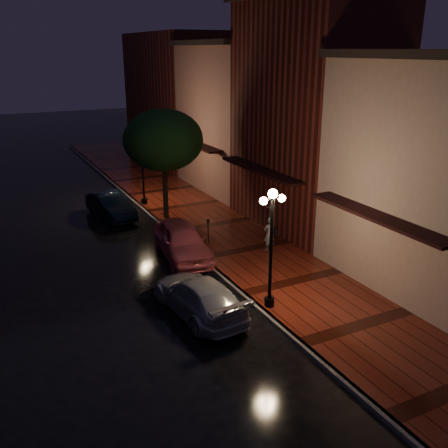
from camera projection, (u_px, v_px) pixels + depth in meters
ground at (202, 261)px, 21.90m from camera, size 120.00×120.00×0.00m
sidewalk at (247, 251)px, 22.83m from camera, size 4.50×60.00×0.15m
curb at (202, 259)px, 21.87m from camera, size 0.25×60.00×0.15m
storefront_near at (440, 179)px, 18.42m from camera, size 5.00×8.00×8.50m
storefront_mid at (312, 119)px, 24.74m from camera, size 5.00×8.00×11.00m
storefront_far at (236, 120)px, 31.80m from camera, size 5.00×8.00×9.00m
storefront_extra at (177, 99)px, 40.04m from camera, size 5.00×12.00×10.00m
streetlamp_near at (271, 242)px, 16.98m from camera, size 0.96×0.36×4.31m
streetlamp_far at (142, 163)px, 28.75m from camera, size 0.96×0.36×4.31m
street_tree at (164, 142)px, 25.79m from camera, size 4.16×4.16×5.80m
pink_car at (182, 241)px, 22.04m from camera, size 2.35×4.78×1.57m
navy_car at (111, 206)px, 27.31m from camera, size 1.98×4.27×1.35m
silver_car at (199, 296)px, 17.39m from camera, size 2.26×4.69×1.32m
woman_with_umbrella at (270, 220)px, 22.19m from camera, size 0.92×0.93×2.21m
parking_meter at (208, 228)px, 23.30m from camera, size 0.12×0.09×1.19m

